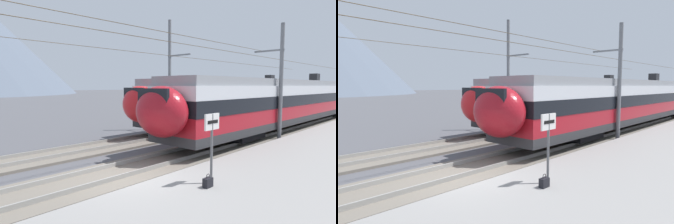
% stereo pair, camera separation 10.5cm
% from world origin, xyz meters
% --- Properties ---
extents(ground_plane, '(400.00, 400.00, 0.00)m').
position_xyz_m(ground_plane, '(0.00, 0.00, 0.00)').
color(ground_plane, '#4C4C51').
extents(platform_slab, '(120.00, 6.60, 0.37)m').
position_xyz_m(platform_slab, '(0.00, -4.28, 0.18)').
color(platform_slab, gray).
rests_on(platform_slab, ground).
extents(track_near, '(120.00, 3.00, 0.28)m').
position_xyz_m(track_near, '(0.00, 1.09, 0.07)').
color(track_near, '#6B6359').
rests_on(track_near, ground).
extents(track_far, '(120.00, 3.00, 0.28)m').
position_xyz_m(track_far, '(0.00, 5.66, 0.07)').
color(track_far, '#6B6359').
rests_on(track_far, ground).
extents(train_near_platform, '(32.09, 2.98, 4.27)m').
position_xyz_m(train_near_platform, '(18.05, 1.09, 2.23)').
color(train_near_platform, '#2D2D30').
rests_on(train_near_platform, track_near).
extents(train_far_track, '(28.58, 2.86, 4.27)m').
position_xyz_m(train_far_track, '(19.02, 5.66, 2.23)').
color(train_far_track, '#2D2D30').
rests_on(train_far_track, track_far).
extents(catenary_mast_mid, '(39.67, 1.92, 7.17)m').
position_xyz_m(catenary_mast_mid, '(11.49, -0.42, 3.75)').
color(catenary_mast_mid, slate).
rests_on(catenary_mast_mid, ground).
extents(catenary_mast_far_side, '(39.67, 2.17, 8.37)m').
position_xyz_m(catenary_mast_far_side, '(10.14, 7.41, 4.30)').
color(catenary_mast_far_side, slate).
rests_on(catenary_mast_far_side, ground).
extents(platform_sign, '(0.70, 0.08, 2.18)m').
position_xyz_m(platform_sign, '(1.25, -2.62, 1.97)').
color(platform_sign, '#59595B').
rests_on(platform_sign, platform_slab).
extents(handbag_near_sign, '(0.32, 0.18, 0.41)m').
position_xyz_m(handbag_near_sign, '(0.88, -2.76, 0.51)').
color(handbag_near_sign, black).
rests_on(handbag_near_sign, platform_slab).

